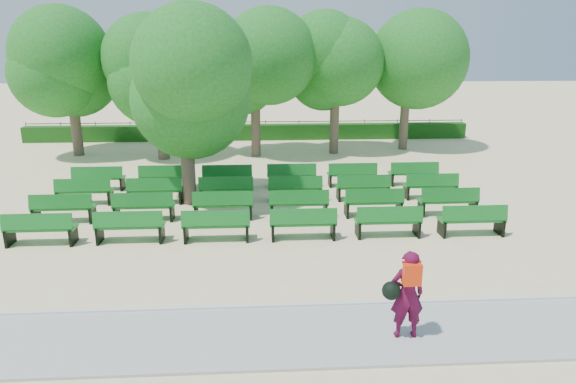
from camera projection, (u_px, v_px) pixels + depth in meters
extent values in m
plane|color=beige|center=(244.00, 216.00, 17.08)|extent=(120.00, 120.00, 0.00)
cube|color=#A9A9A4|center=(235.00, 338.00, 9.98)|extent=(30.00, 2.20, 0.06)
cube|color=silver|center=(237.00, 308.00, 11.08)|extent=(30.00, 0.12, 0.10)
cube|color=#164A13|center=(249.00, 132.00, 30.37)|extent=(26.00, 0.70, 0.90)
cube|color=#126B1F|center=(260.00, 195.00, 17.68)|extent=(1.97, 0.66, 0.06)
cube|color=#126B1F|center=(260.00, 190.00, 17.38)|extent=(1.95, 0.27, 0.46)
cylinder|color=brown|center=(188.00, 163.00, 18.04)|extent=(0.48, 0.48, 2.96)
ellipsoid|color=#207122|center=(184.00, 88.00, 17.32)|extent=(4.06, 4.06, 3.65)
imported|color=#4B0A2A|center=(407.00, 294.00, 9.75)|extent=(0.65, 0.44, 1.78)
cube|color=red|center=(412.00, 275.00, 9.41)|extent=(0.33, 0.17, 0.42)
sphere|color=black|center=(391.00, 291.00, 9.64)|extent=(0.36, 0.36, 0.36)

